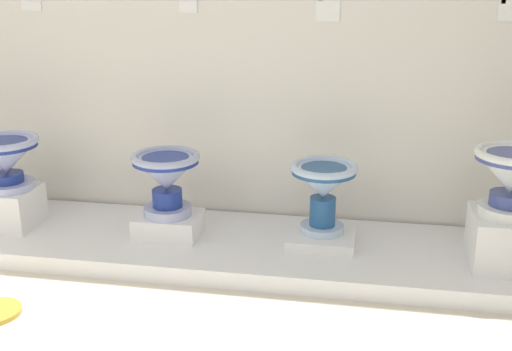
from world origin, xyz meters
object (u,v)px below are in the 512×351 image
at_px(antique_toilet_tall_cobalt, 166,175).
at_px(info_placard_second, 188,2).
at_px(info_placard_fourth, 510,9).
at_px(plinth_block_leftmost, 503,240).
at_px(info_placard_first, 31,0).
at_px(info_placard_third, 328,7).
at_px(plinth_block_pale_glazed, 11,207).
at_px(plinth_block_tall_cobalt, 169,225).
at_px(antique_toilet_pale_glazed, 5,157).
at_px(plinth_block_slender_white, 322,236).
at_px(antique_toilet_leftmost, 512,174).
at_px(antique_toilet_slender_white, 323,185).

xyz_separation_m(antique_toilet_tall_cobalt, info_placard_second, (0.03, 0.44, 0.92)).
bearing_deg(info_placard_fourth, plinth_block_leftmost, -89.37).
bearing_deg(info_placard_first, info_placard_fourth, 0.00).
bearing_deg(plinth_block_leftmost, antique_toilet_tall_cobalt, 178.23).
relative_size(plinth_block_leftmost, info_placard_fourth, 2.94).
bearing_deg(info_placard_third, info_placard_fourth, -0.00).
bearing_deg(info_placard_second, info_placard_fourth, 0.00).
distance_m(plinth_block_pale_glazed, info_placard_fourth, 3.07).
xyz_separation_m(plinth_block_pale_glazed, plinth_block_tall_cobalt, (0.97, 0.03, -0.05)).
bearing_deg(info_placard_second, plinth_block_tall_cobalt, -94.01).
bearing_deg(antique_toilet_pale_glazed, info_placard_third, 14.51).
relative_size(info_placard_first, info_placard_fourth, 0.96).
height_order(plinth_block_tall_cobalt, plinth_block_slender_white, plinth_block_tall_cobalt).
distance_m(plinth_block_tall_cobalt, info_placard_third, 1.55).
bearing_deg(antique_toilet_leftmost, antique_toilet_pale_glazed, 179.42).
height_order(plinth_block_pale_glazed, info_placard_first, info_placard_first).
xyz_separation_m(info_placard_first, info_placard_third, (1.82, 0.00, -0.02)).
bearing_deg(antique_toilet_pale_glazed, antique_toilet_leftmost, -0.58).
relative_size(plinth_block_tall_cobalt, info_placard_third, 2.30).
distance_m(info_placard_second, info_placard_fourth, 1.80).
relative_size(antique_toilet_slender_white, plinth_block_leftmost, 1.04).
xyz_separation_m(info_placard_second, info_placard_fourth, (1.80, 0.00, -0.02)).
xyz_separation_m(plinth_block_slender_white, info_placard_second, (-0.86, 0.38, 1.26)).
xyz_separation_m(antique_toilet_leftmost, info_placard_first, (-2.80, 0.50, 0.80)).
relative_size(info_placard_second, info_placard_fourth, 0.90).
height_order(antique_toilet_pale_glazed, info_placard_first, info_placard_first).
height_order(plinth_block_pale_glazed, plinth_block_slender_white, plinth_block_pale_glazed).
distance_m(antique_toilet_leftmost, info_placard_fourth, 0.93).
bearing_deg(info_placard_fourth, info_placard_third, 180.00).
bearing_deg(antique_toilet_tall_cobalt, plinth_block_tall_cobalt, 63.43).
height_order(plinth_block_pale_glazed, plinth_block_tall_cobalt, plinth_block_pale_glazed).
bearing_deg(plinth_block_tall_cobalt, plinth_block_leftmost, -1.77).
height_order(plinth_block_slender_white, info_placard_first, info_placard_first).
bearing_deg(info_placard_first, antique_toilet_tall_cobalt, -24.73).
relative_size(plinth_block_pale_glazed, info_placard_first, 2.54).
height_order(antique_toilet_pale_glazed, plinth_block_slender_white, antique_toilet_pale_glazed).
relative_size(plinth_block_leftmost, info_placard_second, 3.25).
relative_size(antique_toilet_pale_glazed, antique_toilet_slender_white, 1.01).
height_order(antique_toilet_leftmost, info_placard_first, info_placard_first).
bearing_deg(plinth_block_slender_white, info_placard_third, 95.35).
xyz_separation_m(plinth_block_slender_white, antique_toilet_slender_white, (0.00, 0.00, 0.31)).
height_order(plinth_block_pale_glazed, antique_toilet_slender_white, antique_toilet_slender_white).
bearing_deg(antique_toilet_pale_glazed, info_placard_first, 88.88).
distance_m(plinth_block_pale_glazed, info_placard_first, 1.27).
relative_size(antique_toilet_leftmost, info_placard_fourth, 2.98).
bearing_deg(info_placard_third, antique_toilet_tall_cobalt, -152.43).
bearing_deg(info_placard_first, plinth_block_tall_cobalt, -24.73).
bearing_deg(plinth_block_tall_cobalt, plinth_block_slender_white, 4.16).
relative_size(plinth_block_slender_white, antique_toilet_leftmost, 1.00).
bearing_deg(plinth_block_pale_glazed, antique_toilet_leftmost, -0.58).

